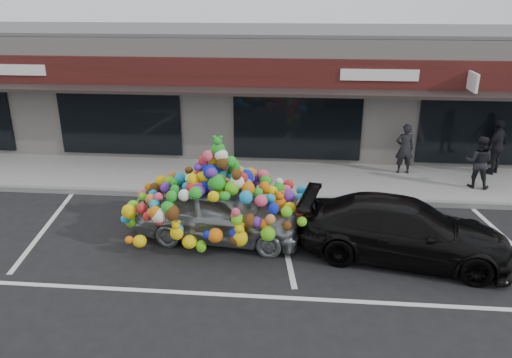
# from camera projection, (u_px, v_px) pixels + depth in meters

# --- Properties ---
(ground) EXTENTS (90.00, 90.00, 0.00)m
(ground) POSITION_uv_depth(u_px,v_px,m) (168.00, 237.00, 12.08)
(ground) COLOR black
(ground) RESTS_ON ground
(shop_building) EXTENTS (24.00, 7.20, 4.31)m
(shop_building) POSITION_uv_depth(u_px,v_px,m) (221.00, 86.00, 19.18)
(shop_building) COLOR beige
(shop_building) RESTS_ON ground
(sidewalk) EXTENTS (26.00, 3.00, 0.15)m
(sidewalk) POSITION_uv_depth(u_px,v_px,m) (200.00, 177.00, 15.78)
(sidewalk) COLOR gray
(sidewalk) RESTS_ON ground
(kerb) EXTENTS (26.00, 0.18, 0.16)m
(kerb) POSITION_uv_depth(u_px,v_px,m) (190.00, 195.00, 14.39)
(kerb) COLOR slate
(kerb) RESTS_ON ground
(parking_stripe_left) EXTENTS (0.73, 4.37, 0.01)m
(parking_stripe_left) POSITION_uv_depth(u_px,v_px,m) (45.00, 228.00, 12.54)
(parking_stripe_left) COLOR silver
(parking_stripe_left) RESTS_ON ground
(parking_stripe_mid) EXTENTS (0.73, 4.37, 0.01)m
(parking_stripe_mid) POSITION_uv_depth(u_px,v_px,m) (284.00, 238.00, 12.03)
(parking_stripe_mid) COLOR silver
(parking_stripe_mid) RESTS_ON ground
(lane_line) EXTENTS (14.00, 0.12, 0.01)m
(lane_line) POSITION_uv_depth(u_px,v_px,m) (238.00, 295.00, 9.77)
(lane_line) COLOR silver
(lane_line) RESTS_ON ground
(toy_car) EXTENTS (2.93, 4.48, 2.50)m
(toy_car) POSITION_uv_depth(u_px,v_px,m) (221.00, 205.00, 11.77)
(toy_car) COLOR #ADB3B8
(toy_car) RESTS_ON ground
(black_sedan) EXTENTS (2.71, 4.86, 1.33)m
(black_sedan) POSITION_uv_depth(u_px,v_px,m) (404.00, 230.00, 10.95)
(black_sedan) COLOR black
(black_sedan) RESTS_ON ground
(pedestrian_a) EXTENTS (0.61, 0.43, 1.60)m
(pedestrian_a) POSITION_uv_depth(u_px,v_px,m) (405.00, 149.00, 15.65)
(pedestrian_a) COLOR black
(pedestrian_a) RESTS_ON sidewalk
(pedestrian_b) EXTENTS (0.90, 0.79, 1.55)m
(pedestrian_b) POSITION_uv_depth(u_px,v_px,m) (479.00, 162.00, 14.50)
(pedestrian_b) COLOR black
(pedestrian_b) RESTS_ON sidewalk
(pedestrian_c) EXTENTS (1.05, 1.04, 1.78)m
(pedestrian_c) POSITION_uv_depth(u_px,v_px,m) (497.00, 146.00, 15.58)
(pedestrian_c) COLOR black
(pedestrian_c) RESTS_ON sidewalk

